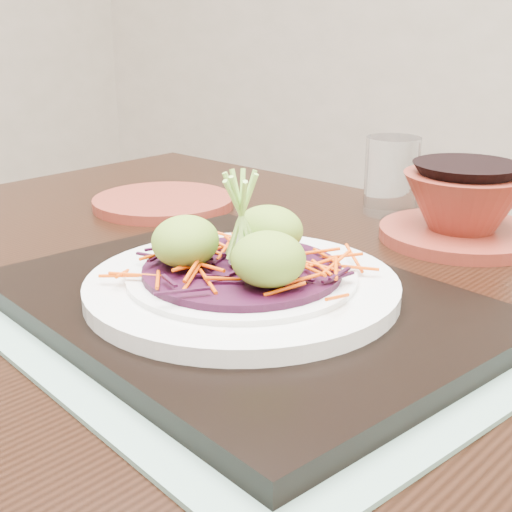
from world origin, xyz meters
The scene contains 11 objects.
dining_table centered at (0.11, 0.00, 0.62)m, with size 1.26×0.94×0.72m.
placemat centered at (0.10, -0.04, 0.72)m, with size 0.44×0.34×0.00m, color gray.
serving_tray centered at (0.10, -0.04, 0.73)m, with size 0.38×0.28×0.02m, color black.
white_plate centered at (0.10, -0.04, 0.75)m, with size 0.25×0.25×0.02m.
cabbage_bed centered at (0.10, -0.04, 0.76)m, with size 0.16×0.16×0.01m, color #310922.
carrot_julienne centered at (0.10, -0.04, 0.77)m, with size 0.19×0.19×0.01m, color #DD4303, non-canonical shape.
guacamole_scoops centered at (0.10, -0.04, 0.78)m, with size 0.13×0.12×0.04m.
scallion_garnish centered at (0.10, -0.04, 0.80)m, with size 0.06×0.06×0.09m, color #92C950, non-canonical shape.
terracotta_side_plate centered at (-0.17, 0.19, 0.72)m, with size 0.18×0.18×0.01m, color maroon.
water_glass centered at (0.07, 0.31, 0.76)m, with size 0.06×0.06×0.09m, color white.
terracotta_bowl_set centered at (0.18, 0.26, 0.75)m, with size 0.22×0.22×0.07m.
Camera 1 is at (0.39, -0.47, 0.95)m, focal length 50.00 mm.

